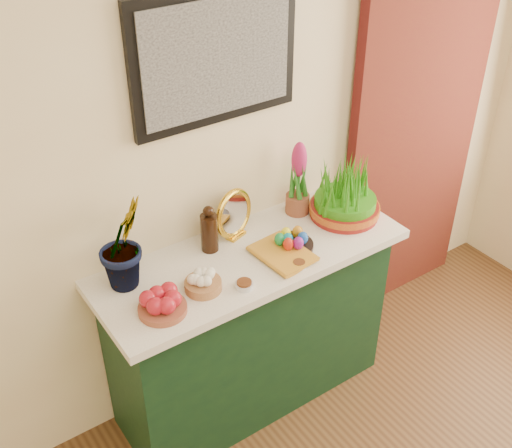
{
  "coord_description": "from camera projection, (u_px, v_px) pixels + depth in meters",
  "views": [
    {
      "loc": [
        -1.18,
        0.15,
        2.57
      ],
      "look_at": [
        0.06,
        1.95,
        1.07
      ],
      "focal_mm": 45.0,
      "sensor_mm": 36.0,
      "label": 1
    }
  ],
  "objects": [
    {
      "name": "apple_bowl",
      "position": [
        162.0,
        304.0,
        2.45
      ],
      "size": [
        0.24,
        0.24,
        0.1
      ],
      "color": "brown",
      "rests_on": "tablecloth"
    },
    {
      "name": "egg_plate",
      "position": [
        291.0,
        241.0,
        2.8
      ],
      "size": [
        0.22,
        0.22,
        0.08
      ],
      "color": "black",
      "rests_on": "tablecloth"
    },
    {
      "name": "book",
      "position": [
        265.0,
        262.0,
        2.7
      ],
      "size": [
        0.2,
        0.27,
        0.04
      ],
      "primitive_type": "imported",
      "rotation": [
        0.0,
        0.0,
        0.08
      ],
      "color": "orange",
      "rests_on": "tablecloth"
    },
    {
      "name": "wheatgrass_sabzeh",
      "position": [
        346.0,
        194.0,
        2.96
      ],
      "size": [
        0.33,
        0.33,
        0.27
      ],
      "color": "maroon",
      "rests_on": "tablecloth"
    },
    {
      "name": "hyacinth_green",
      "position": [
        121.0,
        230.0,
        2.48
      ],
      "size": [
        0.33,
        0.31,
        0.52
      ],
      "primitive_type": "imported",
      "rotation": [
        0.0,
        0.0,
        0.48
      ],
      "color": "#297420",
      "rests_on": "tablecloth"
    },
    {
      "name": "garlic_basket",
      "position": [
        203.0,
        282.0,
        2.57
      ],
      "size": [
        0.16,
        0.16,
        0.08
      ],
      "color": "#B07847",
      "rests_on": "tablecloth"
    },
    {
      "name": "spice_dish_right",
      "position": [
        299.0,
        264.0,
        2.7
      ],
      "size": [
        0.06,
        0.06,
        0.03
      ],
      "color": "silver",
      "rests_on": "tablecloth"
    },
    {
      "name": "tablecloth",
      "position": [
        250.0,
        256.0,
        2.8
      ],
      "size": [
        1.4,
        0.55,
        0.04
      ],
      "primitive_type": "cube",
      "color": "white",
      "rests_on": "sideboard"
    },
    {
      "name": "sideboard",
      "position": [
        250.0,
        331.0,
        3.05
      ],
      "size": [
        1.3,
        0.45,
        0.85
      ],
      "primitive_type": "cube",
      "color": "#123218",
      "rests_on": "ground"
    },
    {
      "name": "hyacinth_pink",
      "position": [
        298.0,
        182.0,
        2.96
      ],
      "size": [
        0.11,
        0.11,
        0.37
      ],
      "color": "brown",
      "rests_on": "tablecloth"
    },
    {
      "name": "mirror",
      "position": [
        234.0,
        214.0,
        2.83
      ],
      "size": [
        0.24,
        0.12,
        0.23
      ],
      "color": "gold",
      "rests_on": "tablecloth"
    },
    {
      "name": "spice_dish_left",
      "position": [
        244.0,
        285.0,
        2.59
      ],
      "size": [
        0.08,
        0.08,
        0.03
      ],
      "color": "silver",
      "rests_on": "tablecloth"
    },
    {
      "name": "vinegar_cruet",
      "position": [
        209.0,
        231.0,
        2.75
      ],
      "size": [
        0.08,
        0.08,
        0.22
      ],
      "color": "black",
      "rests_on": "tablecloth"
    }
  ]
}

